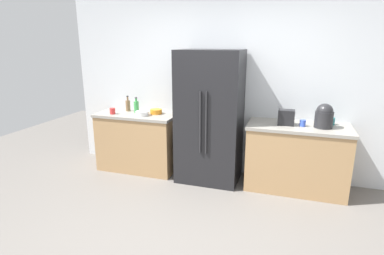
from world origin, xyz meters
TOP-DOWN VIEW (x-y plane):
  - ground_plane at (0.00, 0.00)m, footprint 9.68×9.68m
  - kitchen_back_panel at (0.00, 1.87)m, footprint 4.84×0.10m
  - counter_left at (-1.26, 1.51)m, footprint 1.22×0.63m
  - counter_right at (1.07, 1.51)m, footprint 1.30×0.63m
  - refrigerator at (-0.12, 1.48)m, footprint 0.86×0.67m
  - toaster at (0.90, 1.50)m, footprint 0.21×0.15m
  - rice_cooker at (1.35, 1.50)m, footprint 0.22×0.22m
  - bottle_a at (-1.29, 1.54)m, footprint 0.07×0.07m
  - bottle_b at (-1.47, 1.61)m, footprint 0.07×0.07m
  - cup_a at (1.47, 1.69)m, footprint 0.07×0.07m
  - cup_b at (-1.59, 1.36)m, footprint 0.08×0.08m
  - cup_c at (1.11, 1.49)m, footprint 0.07×0.07m
  - bowl_a at (-0.97, 1.57)m, footprint 0.18×0.18m
  - bowl_b at (-1.12, 1.41)m, footprint 0.20×0.20m

SIDE VIEW (x-z plane):
  - ground_plane at x=0.00m, z-range 0.00..0.00m
  - counter_right at x=1.07m, z-range 0.00..0.89m
  - counter_left at x=-1.26m, z-range 0.00..0.89m
  - refrigerator at x=-0.12m, z-range 0.00..1.83m
  - bowl_b at x=-1.12m, z-range 0.89..0.95m
  - bowl_a at x=-0.97m, z-range 0.89..0.96m
  - cup_c at x=1.11m, z-range 0.89..0.97m
  - cup_b at x=-1.59m, z-range 0.89..0.98m
  - cup_a at x=1.47m, z-range 0.89..0.98m
  - bottle_b at x=-1.47m, z-range 0.86..1.10m
  - bottle_a at x=-1.29m, z-range 0.86..1.10m
  - toaster at x=0.90m, z-range 0.89..1.09m
  - rice_cooker at x=1.35m, z-range 0.88..1.19m
  - kitchen_back_panel at x=0.00m, z-range 0.00..2.80m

